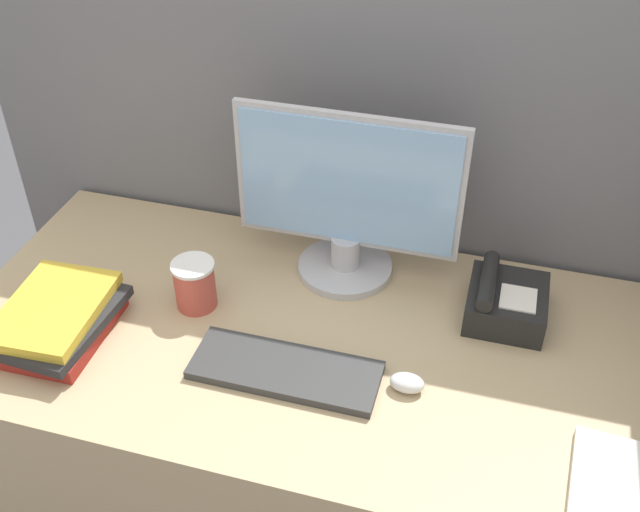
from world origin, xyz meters
TOP-DOWN VIEW (x-y plane):
  - cubicle_panel_rear at (0.00, 0.83)m, footprint 2.02×0.04m
  - desk at (0.00, 0.39)m, footprint 1.62×0.79m
  - monitor at (0.01, 0.64)m, footprint 0.53×0.23m
  - keyboard at (-0.02, 0.27)m, footprint 0.40×0.15m
  - mouse at (0.23, 0.30)m, footprint 0.07×0.05m
  - coffee_cup at (-0.29, 0.42)m, footprint 0.10×0.10m
  - book_stack at (-0.55, 0.25)m, footprint 0.24×0.30m
  - desk_telephone at (0.40, 0.58)m, footprint 0.17×0.19m
  - paper_pile at (0.65, 0.15)m, footprint 0.20×0.26m

SIDE VIEW (x-z plane):
  - desk at x=0.00m, z-range 0.00..0.74m
  - cubicle_panel_rear at x=0.00m, z-range 0.00..1.48m
  - paper_pile at x=0.65m, z-range 0.74..0.76m
  - keyboard at x=-0.02m, z-range 0.74..0.76m
  - mouse at x=0.23m, z-range 0.74..0.78m
  - book_stack at x=-0.55m, z-range 0.74..0.83m
  - desk_telephone at x=0.40m, z-range 0.73..0.84m
  - coffee_cup at x=-0.29m, z-range 0.74..0.86m
  - monitor at x=0.01m, z-range 0.73..1.15m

